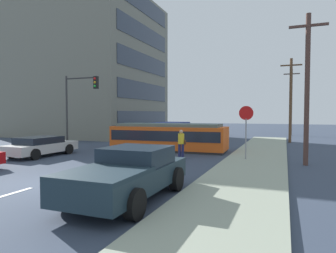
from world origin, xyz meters
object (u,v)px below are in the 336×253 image
(city_bus, at_px, (169,131))
(parked_sedan_mid, at_px, (41,146))
(utility_pole_near, at_px, (307,87))
(utility_pole_mid, at_px, (291,99))
(pedestrian_crossing, at_px, (181,142))
(stop_sign, at_px, (246,121))
(pickup_truck_parked, at_px, (129,173))
(streetcar_tram, at_px, (169,137))
(utility_pole_far, at_px, (291,101))
(traffic_light_mast, at_px, (78,98))

(city_bus, bearing_deg, parked_sedan_mid, -108.94)
(utility_pole_near, height_order, utility_pole_mid, utility_pole_near)
(pedestrian_crossing, height_order, utility_pole_near, utility_pole_near)
(stop_sign, bearing_deg, pickup_truck_parked, -105.88)
(stop_sign, bearing_deg, streetcar_tram, 152.34)
(streetcar_tram, bearing_deg, stop_sign, -27.66)
(city_bus, xyz_separation_m, utility_pole_far, (10.64, 12.87, 3.11))
(pedestrian_crossing, distance_m, parked_sedan_mid, 8.64)
(utility_pole_far, bearing_deg, utility_pole_near, -89.09)
(pedestrian_crossing, height_order, parked_sedan_mid, pedestrian_crossing)
(traffic_light_mast, xyz_separation_m, utility_pole_near, (14.34, -0.51, 0.30))
(city_bus, relative_size, utility_pole_mid, 0.68)
(stop_sign, bearing_deg, utility_pole_far, 83.22)
(stop_sign, relative_size, traffic_light_mast, 0.55)
(city_bus, bearing_deg, pedestrian_crossing, -64.58)
(utility_pole_near, distance_m, utility_pole_far, 22.00)
(city_bus, relative_size, utility_pole_near, 0.67)
(city_bus, height_order, traffic_light_mast, traffic_light_mast)
(pedestrian_crossing, bearing_deg, utility_pole_far, 74.22)
(pedestrian_crossing, xyz_separation_m, pickup_truck_parked, (1.21, -8.39, -0.15))
(pickup_truck_parked, relative_size, utility_pole_far, 0.63)
(traffic_light_mast, relative_size, utility_pole_near, 0.69)
(city_bus, xyz_separation_m, pickup_truck_parked, (5.60, -17.64, -0.23))
(pedestrian_crossing, height_order, utility_pole_far, utility_pole_far)
(parked_sedan_mid, bearing_deg, traffic_light_mast, 78.31)
(pickup_truck_parked, xyz_separation_m, utility_pole_mid, (4.83, 20.88, 3.13))
(parked_sedan_mid, relative_size, utility_pole_mid, 0.61)
(city_bus, distance_m, traffic_light_mast, 9.62)
(city_bus, relative_size, pickup_truck_parked, 1.02)
(pickup_truck_parked, distance_m, parked_sedan_mid, 11.35)
(city_bus, bearing_deg, utility_pole_near, -39.71)
(city_bus, relative_size, utility_pole_far, 0.64)
(utility_pole_near, distance_m, utility_pole_mid, 12.38)
(pedestrian_crossing, xyz_separation_m, utility_pole_far, (6.25, 22.11, 3.19))
(parked_sedan_mid, xyz_separation_m, utility_pole_far, (14.59, 24.36, 3.51))
(parked_sedan_mid, distance_m, stop_sign, 12.32)
(streetcar_tram, distance_m, utility_pole_far, 20.94)
(city_bus, xyz_separation_m, pedestrian_crossing, (4.39, -9.25, -0.08))
(streetcar_tram, distance_m, parked_sedan_mid, 8.32)
(streetcar_tram, bearing_deg, pedestrian_crossing, -57.34)
(streetcar_tram, height_order, utility_pole_mid, utility_pole_mid)
(traffic_light_mast, bearing_deg, utility_pole_far, 56.93)
(city_bus, distance_m, utility_pole_far, 16.98)
(streetcar_tram, bearing_deg, utility_pole_mid, 49.40)
(parked_sedan_mid, height_order, utility_pole_mid, utility_pole_mid)
(utility_pole_mid, bearing_deg, streetcar_tram, -130.60)
(streetcar_tram, xyz_separation_m, utility_pole_far, (8.25, 18.99, 3.15))
(stop_sign, bearing_deg, pedestrian_crossing, -177.44)
(streetcar_tram, bearing_deg, utility_pole_near, -19.24)
(stop_sign, xyz_separation_m, traffic_light_mast, (-11.38, 0.46, 1.46))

